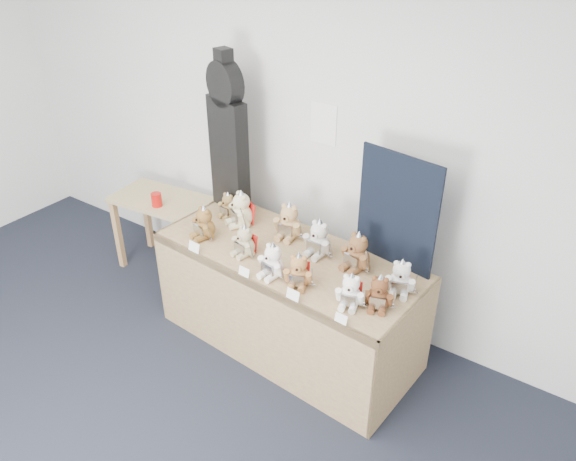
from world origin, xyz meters
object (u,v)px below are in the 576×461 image
Objects in this scene: display_table at (281,279)px; teddy_front_end at (379,294)px; teddy_front_left at (245,242)px; teddy_back_centre_right at (319,239)px; teddy_front_centre at (273,262)px; teddy_front_right at (299,272)px; teddy_back_far_left at (228,206)px; teddy_front_far_right at (351,292)px; side_table at (163,211)px; teddy_front_far_left at (204,224)px; teddy_back_left at (241,210)px; guitar_case at (228,136)px; red_cup at (157,200)px; teddy_back_end at (401,279)px; teddy_back_right at (357,253)px; teddy_back_centre_left at (289,222)px.

teddy_front_end reaches higher than display_table.
teddy_back_centre_right is at bearing 45.57° from teddy_front_left.
teddy_front_centre is 1.03× the size of teddy_front_right.
teddy_front_far_right is at bearing -12.81° from teddy_back_far_left.
teddy_front_far_left is at bearing -29.97° from side_table.
side_table is at bearing 143.06° from teddy_front_right.
teddy_back_left reaches higher than teddy_back_far_left.
guitar_case is 10.72× the size of red_cup.
teddy_back_end is at bearing 28.38° from teddy_front_centre.
teddy_front_far_left is 1.13m from teddy_back_right.
teddy_front_centre is 1.07× the size of teddy_front_far_right.
teddy_front_centre is at bearing 160.17° from teddy_front_right.
teddy_back_far_left is (-1.46, 0.35, -0.01)m from teddy_front_end.
teddy_back_end is (0.56, 0.29, 0.00)m from teddy_front_right.
teddy_back_right reaches higher than side_table.
teddy_front_left is (1.23, -0.39, 0.31)m from side_table.
guitar_case reaches higher than teddy_back_far_left.
teddy_front_far_left is 0.34m from teddy_back_far_left.
teddy_front_far_right reaches higher than side_table.
teddy_front_far_left is 0.61m from teddy_back_centre_left.
teddy_front_right is 0.88× the size of teddy_back_centre_right.
teddy_back_end is at bearing -1.71° from red_cup.
red_cup is (0.08, -0.12, 0.18)m from side_table.
teddy_back_right is (0.99, -0.02, -0.00)m from teddy_back_left.
guitar_case reaches higher than teddy_back_centre_right.
teddy_back_far_left is at bearing 155.90° from teddy_back_end.
teddy_back_end is (0.35, -0.09, -0.01)m from teddy_back_right.
teddy_front_right is at bearing 8.57° from teddy_front_centre.
teddy_front_left is (1.15, -0.27, 0.13)m from red_cup.
red_cup is at bearing -168.21° from teddy_back_far_left.
teddy_front_far_left is 0.70m from teddy_front_centre.
teddy_back_centre_right is at bearing 81.59° from teddy_front_right.
teddy_front_left is (0.50, -0.47, -0.51)m from guitar_case.
display_table is at bearing 169.39° from teddy_back_end.
teddy_front_right is 0.53m from teddy_front_end.
teddy_back_end is at bearing 11.72° from display_table.
teddy_back_centre_left is 1.15× the size of teddy_back_end.
guitar_case is 0.56m from teddy_back_left.
teddy_back_left reaches higher than teddy_back_end.
teddy_front_end is at bearing -3.04° from display_table.
guitar_case is (0.73, 0.08, 0.82)m from side_table.
teddy_front_far_left is 0.92× the size of teddy_back_centre_right.
teddy_front_right is at bearing -30.52° from display_table.
teddy_front_right reaches higher than teddy_back_far_left.
teddy_back_centre_left is (1.35, -0.03, 0.33)m from side_table.
teddy_back_left is 0.17m from teddy_back_far_left.
side_table is at bearing 123.25° from red_cup.
teddy_back_left is at bearing 156.98° from teddy_back_end.
red_cup is 0.38× the size of teddy_back_left.
teddy_front_end reaches higher than teddy_front_left.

